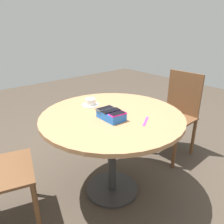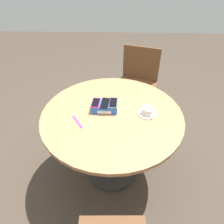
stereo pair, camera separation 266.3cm
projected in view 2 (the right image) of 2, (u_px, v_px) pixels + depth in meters
name	position (u px, v px, depth m)	size (l,w,h in m)	color
ground_plane	(112.00, 171.00, 2.16)	(8.00, 8.00, 0.00)	#42382D
round_table	(112.00, 124.00, 1.77)	(1.11, 1.11, 0.73)	#2D2D2D
phone_box	(105.00, 106.00, 1.73)	(0.20, 0.13, 0.06)	blue
phone_magenta	(96.00, 103.00, 1.71)	(0.07, 0.13, 0.01)	#D11975
phone_black	(105.00, 103.00, 1.71)	(0.08, 0.14, 0.01)	black
phone_gray	(113.00, 103.00, 1.71)	(0.07, 0.14, 0.01)	#515156
saucer	(147.00, 113.00, 1.70)	(0.15, 0.15, 0.01)	silver
coffee_cup	(148.00, 111.00, 1.68)	(0.09, 0.11, 0.06)	silver
lanyard_strap	(77.00, 122.00, 1.63)	(0.16, 0.02, 0.00)	purple
chair_near_window	(137.00, 84.00, 2.55)	(0.56, 0.56, 0.86)	brown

